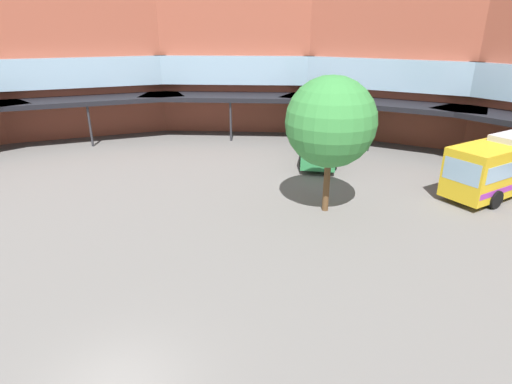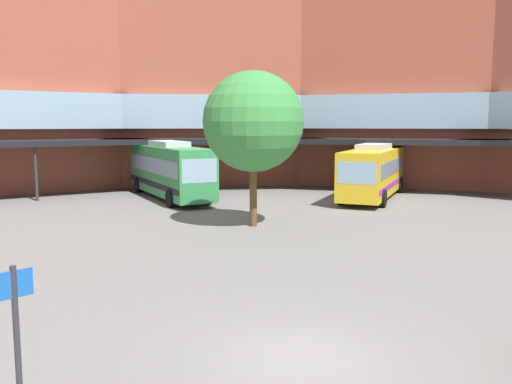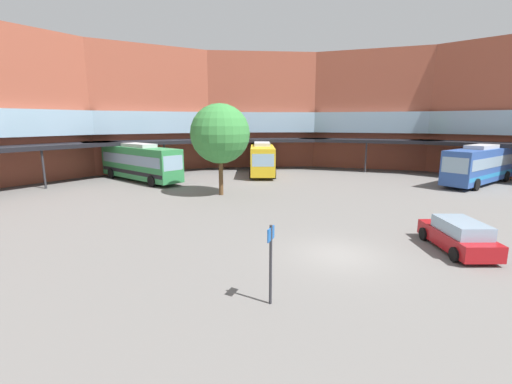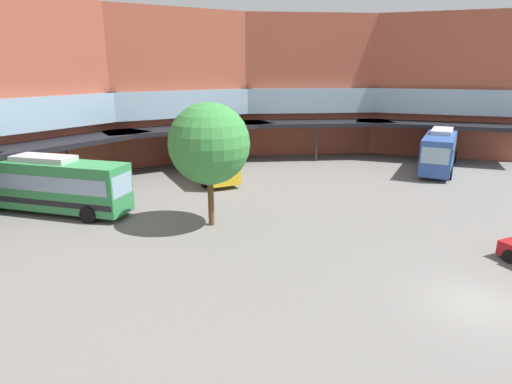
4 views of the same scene
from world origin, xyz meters
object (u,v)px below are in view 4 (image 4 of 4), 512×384
object	(u,v)px
bus_2	(47,184)
plaza_tree	(209,144)
bus_1	(440,149)
bus_3	(204,155)

from	to	relation	value
bus_2	plaza_tree	xyz separation A→B (m)	(4.29, -10.69, 3.15)
bus_1	bus_3	distance (m)	22.40
bus_2	plaza_tree	size ratio (longest dim) A/B	1.55
bus_2	bus_3	distance (m)	13.75
bus_1	plaza_tree	distance (m)	25.62
plaza_tree	bus_1	bearing A→B (deg)	-18.39
bus_1	bus_3	size ratio (longest dim) A/B	1.06
bus_1	plaza_tree	xyz separation A→B (m)	(-24.13, 8.02, 3.15)
bus_1	bus_2	world-z (taller)	bus_2
bus_3	plaza_tree	size ratio (longest dim) A/B	1.44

